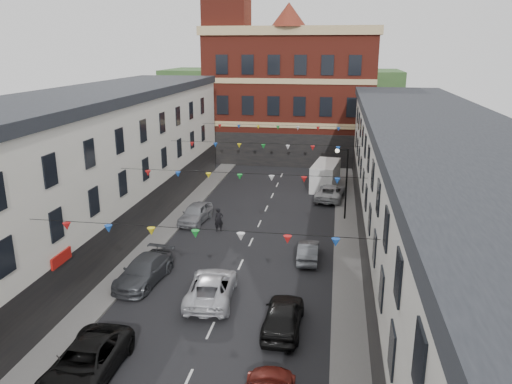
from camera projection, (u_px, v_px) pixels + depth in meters
The scene contains 18 objects.
ground at pixel (227, 293), 28.91m from camera, with size 160.00×160.00×0.00m, color black.
pavement_left at pixel (129, 269), 31.85m from camera, with size 1.80×64.00×0.15m, color #605E5B.
pavement_right at pixel (348, 285), 29.72m from camera, with size 1.80×64.00×0.15m, color #605E5B.
terrace_left at pixel (40, 191), 30.18m from camera, with size 8.40×56.00×10.70m.
terrace_right at pixel (445, 220), 26.68m from camera, with size 8.40×56.00×9.70m.
civic_building at pixel (291, 93), 62.59m from camera, with size 20.60×13.30×18.50m.
clock_tower at pixel (227, 36), 59.05m from camera, with size 5.60×5.60×30.00m.
distant_hill at pixel (281, 99), 86.87m from camera, with size 40.00×14.00×10.00m, color #284721.
street_lamp at pixel (344, 174), 40.07m from camera, with size 1.10×0.36×6.00m.
car_left_c at pixel (86, 363), 21.30m from camera, with size 2.54×5.52×1.53m, color black.
car_left_d at pixel (144, 271), 30.07m from camera, with size 2.12×5.21×1.51m, color #3F4247.
car_left_e at pixel (196, 213), 40.46m from camera, with size 1.80×4.49×1.53m, color #919399.
car_right_d at pixel (283, 316), 24.95m from camera, with size 1.88×4.68×1.59m, color black.
car_right_e at pixel (308, 251), 33.25m from camera, with size 1.35×3.86×1.27m, color #52555A.
car_right_f at pixel (330, 192), 46.47m from camera, with size 2.41×5.22×1.45m, color #B6B7BB.
moving_car at pixel (211, 287), 28.01m from camera, with size 2.50×5.41×1.50m, color silver.
white_van at pixel (325, 175), 50.28m from camera, with size 2.23×5.79×2.56m, color silver.
pedestrian at pixel (219, 220), 38.33m from camera, with size 0.69×0.45×1.88m, color black.
Camera 1 is at (5.84, -25.50, 13.74)m, focal length 35.00 mm.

